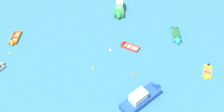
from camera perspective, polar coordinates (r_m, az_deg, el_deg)
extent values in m
cube|color=#99754C|center=(31.44, 25.65, -4.30)|extent=(1.72, 2.57, 0.07)
cube|color=yellow|center=(31.45, 26.59, -4.43)|extent=(0.93, 2.36, 0.30)
cube|color=yellow|center=(31.29, 24.83, -3.91)|extent=(0.93, 2.36, 0.30)
cube|color=yellow|center=(32.26, 25.91, -2.62)|extent=(0.96, 0.44, 0.30)
cone|color=yellow|center=(30.44, 25.49, -5.86)|extent=(1.11, 0.87, 0.97)
cube|color=#937047|center=(31.42, 25.76, -3.93)|extent=(0.94, 0.56, 0.03)
cube|color=#937047|center=(30.90, 25.64, -4.87)|extent=(0.94, 0.56, 0.03)
cube|color=black|center=(32.27, 25.98, -2.37)|extent=(0.32, 0.31, 0.41)
cube|color=beige|center=(32.21, 5.20, 2.52)|extent=(2.92, 2.10, 0.08)
cube|color=red|center=(31.74, 4.78, 2.08)|extent=(2.61, 1.26, 0.32)
cube|color=red|center=(32.52, 5.63, 3.26)|extent=(2.61, 1.26, 0.32)
cube|color=red|center=(31.77, 7.53, 1.84)|extent=(0.57, 1.05, 0.32)
cone|color=red|center=(32.55, 2.85, 3.55)|extent=(1.04, 1.25, 1.08)
cube|color=#937047|center=(32.04, 5.46, 2.68)|extent=(0.69, 1.04, 0.03)
cube|color=#937047|center=(32.28, 4.12, 3.16)|extent=(0.69, 1.04, 0.03)
cube|color=blue|center=(25.53, 8.31, -12.14)|extent=(5.42, 5.15, 0.86)
cone|color=blue|center=(26.94, 12.86, -8.62)|extent=(1.85, 1.88, 1.50)
cube|color=white|center=(24.40, 7.59, -11.52)|extent=(2.38, 2.33, 1.24)
cube|color=black|center=(24.62, 9.20, -10.06)|extent=(0.94, 1.01, 0.55)
cube|color=#288C3D|center=(40.59, 2.12, 13.29)|extent=(1.88, 5.28, 0.79)
cone|color=#288C3D|center=(38.27, 1.98, 11.19)|extent=(1.55, 1.07, 1.55)
cube|color=white|center=(40.55, 2.18, 14.83)|extent=(1.34, 1.91, 1.12)
cube|color=black|center=(39.71, 2.15, 14.50)|extent=(1.25, 0.17, 0.49)
cone|color=white|center=(33.36, -29.08, -2.04)|extent=(1.49, 1.28, 1.25)
cube|color=#99754C|center=(36.08, 17.88, 5.65)|extent=(1.30, 3.82, 0.11)
cube|color=teal|center=(36.16, 19.00, 5.77)|extent=(0.09, 3.99, 0.43)
cube|color=teal|center=(35.81, 16.87, 5.93)|extent=(0.09, 3.99, 0.43)
cube|color=teal|center=(37.52, 17.47, 7.77)|extent=(1.35, 0.14, 0.43)
cone|color=teal|center=(34.41, 18.47, 3.70)|extent=(1.33, 0.92, 1.32)
cube|color=#937047|center=(36.09, 17.92, 6.16)|extent=(1.24, 0.42, 0.03)
ellipsoid|color=#236633|center=(35.77, 18.07, 6.30)|extent=(1.24, 3.49, 0.42)
cube|color=#99754C|center=(37.58, -26.00, 4.64)|extent=(1.43, 3.24, 0.09)
cube|color=orange|center=(37.28, -25.26, 4.85)|extent=(0.45, 3.26, 0.35)
cube|color=orange|center=(37.74, -26.86, 4.73)|extent=(0.45, 3.26, 0.35)
cube|color=orange|center=(38.69, -25.42, 6.36)|extent=(1.12, 0.25, 0.35)
cone|color=orange|center=(36.30, -26.79, 3.07)|extent=(1.17, 0.87, 1.09)
cube|color=#937047|center=(37.59, -26.03, 5.04)|extent=(1.05, 0.46, 0.03)
sphere|color=yellow|center=(29.12, -5.47, -3.43)|extent=(0.36, 0.36, 0.36)
sphere|color=orange|center=(28.34, 6.24, -5.31)|extent=(0.36, 0.36, 0.36)
sphere|color=yellow|center=(34.99, -27.19, 0.72)|extent=(0.38, 0.38, 0.38)
sphere|color=silver|center=(31.59, -0.42, 1.63)|extent=(0.43, 0.43, 0.43)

